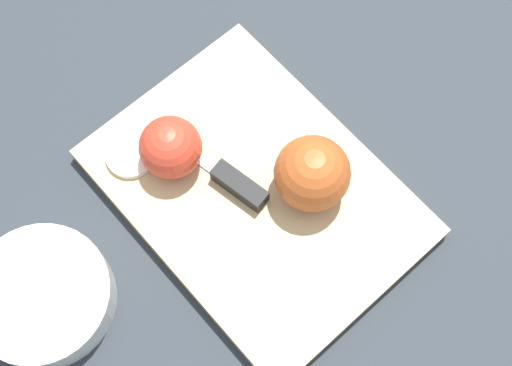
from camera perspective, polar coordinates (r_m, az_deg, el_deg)
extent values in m
plane|color=#282D33|center=(0.80, 0.00, -1.08)|extent=(4.00, 4.00, 0.00)
cube|color=tan|center=(0.79, 0.00, -0.81)|extent=(0.35, 0.26, 0.02)
sphere|color=#AD4C1E|center=(0.74, 4.51, 0.76)|extent=(0.08, 0.08, 0.08)
cylinder|color=#EFE5C6|center=(0.74, 4.98, 0.46)|extent=(0.02, 0.07, 0.08)
sphere|color=red|center=(0.76, -6.86, 2.83)|extent=(0.07, 0.07, 0.07)
cylinder|color=#EFE5C6|center=(0.76, -6.49, 2.59)|extent=(0.02, 0.06, 0.06)
cube|color=silver|center=(0.79, -5.33, 2.48)|extent=(0.08, 0.03, 0.00)
cube|color=black|center=(0.77, -1.33, -0.21)|extent=(0.07, 0.03, 0.02)
cylinder|color=#EFE5C6|center=(0.80, -10.01, 2.23)|extent=(0.06, 0.06, 0.01)
cylinder|color=silver|center=(0.78, -16.67, -8.68)|extent=(0.15, 0.15, 0.04)
torus|color=silver|center=(0.76, -17.00, -8.41)|extent=(0.14, 0.14, 0.01)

